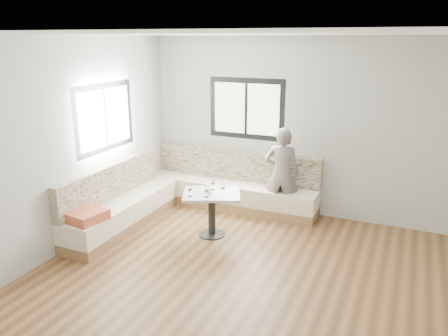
# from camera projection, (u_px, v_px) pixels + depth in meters

# --- Properties ---
(room) EXTENTS (5.01, 5.01, 2.81)m
(room) POSITION_uv_depth(u_px,v_px,m) (237.00, 167.00, 4.75)
(room) COLOR brown
(room) RESTS_ON ground
(banquette) EXTENTS (2.90, 2.80, 0.95)m
(banquette) POSITION_uv_depth(u_px,v_px,m) (185.00, 196.00, 6.98)
(banquette) COLOR olive
(banquette) RESTS_ON ground
(table) EXTENTS (0.97, 0.88, 0.65)m
(table) POSITION_uv_depth(u_px,v_px,m) (212.00, 203.00, 6.24)
(table) COLOR black
(table) RESTS_ON ground
(person) EXTENTS (0.57, 0.41, 1.47)m
(person) POSITION_uv_depth(u_px,v_px,m) (282.00, 174.00, 6.78)
(person) COLOR slate
(person) RESTS_ON ground
(olive_ramekin) EXTENTS (0.10, 0.10, 0.04)m
(olive_ramekin) POSITION_uv_depth(u_px,v_px,m) (207.00, 191.00, 6.20)
(olive_ramekin) COLOR white
(olive_ramekin) RESTS_ON table
(wine_glass_a) EXTENTS (0.08, 0.08, 0.17)m
(wine_glass_a) POSITION_uv_depth(u_px,v_px,m) (190.00, 188.00, 6.01)
(wine_glass_a) COLOR white
(wine_glass_a) RESTS_ON table
(wine_glass_b) EXTENTS (0.08, 0.08, 0.17)m
(wine_glass_b) POSITION_uv_depth(u_px,v_px,m) (206.00, 189.00, 5.98)
(wine_glass_b) COLOR white
(wine_glass_b) RESTS_ON table
(wine_glass_c) EXTENTS (0.08, 0.08, 0.17)m
(wine_glass_c) POSITION_uv_depth(u_px,v_px,m) (222.00, 187.00, 6.06)
(wine_glass_c) COLOR white
(wine_glass_c) RESTS_ON table
(wine_glass_d) EXTENTS (0.08, 0.08, 0.17)m
(wine_glass_d) POSITION_uv_depth(u_px,v_px,m) (213.00, 182.00, 6.27)
(wine_glass_d) COLOR white
(wine_glass_d) RESTS_ON table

